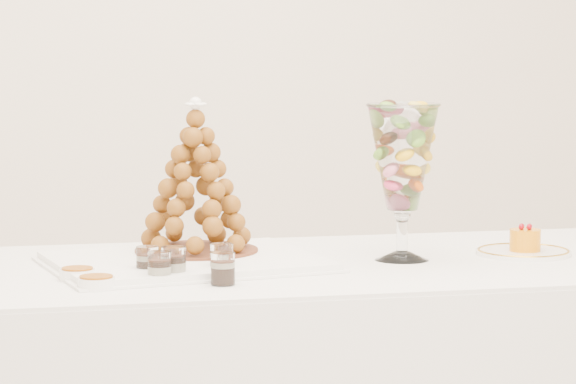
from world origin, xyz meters
name	(u,v)px	position (x,y,z in m)	size (l,w,h in m)	color
lace_tray	(186,262)	(-0.20, 0.22, 0.83)	(0.63, 0.47, 0.02)	white
macaron_vase	(403,160)	(0.34, 0.16, 1.07)	(0.18, 0.18, 0.39)	white
cake_plate	(523,252)	(0.67, 0.16, 0.83)	(0.24, 0.24, 0.01)	white
verrine_a	(147,261)	(-0.32, 0.10, 0.86)	(0.05, 0.05, 0.07)	white
verrine_b	(174,264)	(-0.27, 0.03, 0.86)	(0.06, 0.06, 0.08)	white
verrine_c	(222,259)	(-0.14, 0.08, 0.86)	(0.05, 0.05, 0.07)	white
verrine_d	(159,268)	(-0.30, 0.00, 0.86)	(0.05, 0.05, 0.07)	white
verrine_e	(223,269)	(-0.17, -0.05, 0.86)	(0.05, 0.05, 0.07)	white
ramekin_back	(77,275)	(-0.48, 0.10, 0.83)	(0.08, 0.08, 0.03)	white
ramekin_front	(96,283)	(-0.45, -0.03, 0.83)	(0.08, 0.08, 0.03)	white
croquembouche	(196,177)	(-0.15, 0.31, 1.03)	(0.32, 0.32, 0.38)	brown
mousse_cake	(525,240)	(0.67, 0.15, 0.86)	(0.08, 0.08, 0.07)	orange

